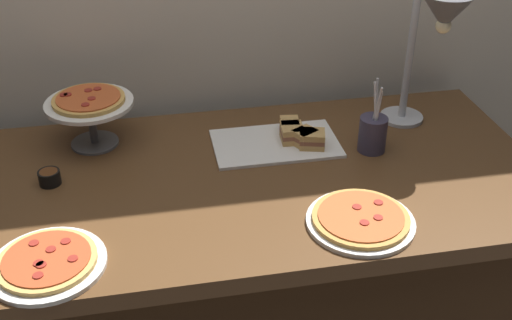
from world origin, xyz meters
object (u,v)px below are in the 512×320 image
Objects in this scene: pizza_plate_front at (361,220)px; sauce_cup_near at (49,177)px; pizza_plate_raised_stand at (90,106)px; heat_lamp at (437,25)px; utensil_holder at (373,133)px; pizza_plate_center at (47,262)px; sandwich_platter at (287,139)px.

pizza_plate_front is 4.59× the size of sauce_cup_near.
pizza_plate_raised_stand reaches higher than sauce_cup_near.
heat_lamp is 1.04m from pizza_plate_raised_stand.
utensil_holder is at bearing -13.36° from pizza_plate_raised_stand.
pizza_plate_raised_stand is (-0.99, 0.17, -0.25)m from heat_lamp.
utensil_holder is (-0.17, -0.02, -0.32)m from heat_lamp.
heat_lamp is 1.78× the size of pizza_plate_center.
sandwich_platter is 0.26m from utensil_holder.
pizza_plate_center is 0.36m from sauce_cup_near.
pizza_plate_center is at bearing -86.44° from sauce_cup_near.
heat_lamp reaches higher than utensil_holder.
sauce_cup_near reaches higher than pizza_plate_center.
sauce_cup_near is at bearing -172.96° from sandwich_platter.
pizza_plate_front is 0.38m from utensil_holder.
utensil_holder reaches higher than pizza_plate_front.
utensil_holder is at bearing 66.36° from pizza_plate_front.
pizza_plate_raised_stand reaches higher than pizza_plate_center.
pizza_plate_center is 1.20× the size of utensil_holder.
heat_lamp is 0.36m from utensil_holder.
pizza_plate_front is at bearing -130.81° from heat_lamp.
utensil_holder is at bearing -172.27° from heat_lamp.
sandwich_platter is 6.31× the size of sauce_cup_near.
utensil_holder is (0.92, 0.37, 0.05)m from pizza_plate_center.
heat_lamp reaches higher than pizza_plate_raised_stand.
pizza_plate_center is 1.04× the size of pizza_plate_raised_stand.
pizza_plate_front is at bearing -113.64° from utensil_holder.
pizza_plate_center is at bearing -146.71° from sandwich_platter.
pizza_plate_front is 0.77m from pizza_plate_center.
pizza_plate_raised_stand is 0.26m from sauce_cup_near.
pizza_plate_center is at bearing -158.34° from utensil_holder.
pizza_plate_center is at bearing -160.35° from heat_lamp.
heat_lamp is 1.21m from pizza_plate_center.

